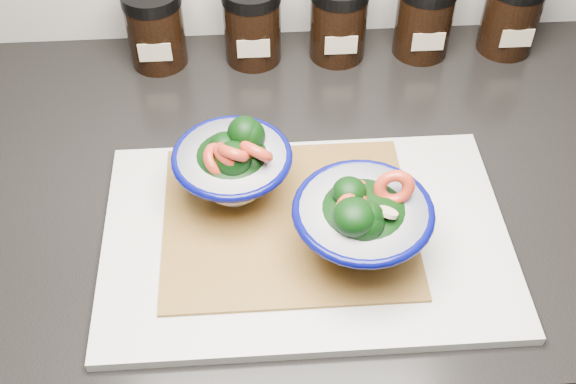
{
  "coord_description": "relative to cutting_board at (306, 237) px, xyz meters",
  "views": [
    {
      "loc": [
        -0.12,
        0.83,
        1.53
      ],
      "look_at": [
        -0.08,
        1.36,
        0.96
      ],
      "focal_mm": 45.0,
      "sensor_mm": 36.0,
      "label": 1
    }
  ],
  "objects": [
    {
      "name": "spice_jar_d",
      "position": [
        0.2,
        0.35,
        0.05
      ],
      "size": [
        0.08,
        0.08,
        0.11
      ],
      "color": "black",
      "rests_on": "countertop"
    },
    {
      "name": "bowl_right",
      "position": [
        0.05,
        -0.03,
        0.06
      ],
      "size": [
        0.15,
        0.15,
        0.11
      ],
      "rotation": [
        0.0,
        0.0,
        -0.15
      ],
      "color": "white",
      "rests_on": "bamboo_mat"
    },
    {
      "name": "bowl_left",
      "position": [
        -0.08,
        0.07,
        0.05
      ],
      "size": [
        0.14,
        0.14,
        0.1
      ],
      "rotation": [
        0.0,
        0.0,
        0.2
      ],
      "color": "white",
      "rests_on": "bamboo_mat"
    },
    {
      "name": "spice_jar_b",
      "position": [
        -0.05,
        0.35,
        0.05
      ],
      "size": [
        0.08,
        0.08,
        0.11
      ],
      "color": "black",
      "rests_on": "countertop"
    },
    {
      "name": "spice_jar_e",
      "position": [
        0.32,
        0.35,
        0.05
      ],
      "size": [
        0.08,
        0.08,
        0.11
      ],
      "color": "black",
      "rests_on": "countertop"
    },
    {
      "name": "cabinet",
      "position": [
        0.06,
        0.11,
        -0.48
      ],
      "size": [
        3.43,
        0.58,
        0.86
      ],
      "primitive_type": "cube",
      "color": "black",
      "rests_on": "ground"
    },
    {
      "name": "countertop",
      "position": [
        0.06,
        0.11,
        -0.03
      ],
      "size": [
        3.5,
        0.6,
        0.04
      ],
      "primitive_type": "cube",
      "color": "black",
      "rests_on": "cabinet"
    },
    {
      "name": "spice_jar_a",
      "position": [
        -0.18,
        0.35,
        0.05
      ],
      "size": [
        0.08,
        0.08,
        0.11
      ],
      "color": "black",
      "rests_on": "countertop"
    },
    {
      "name": "bamboo_mat",
      "position": [
        -0.02,
        0.02,
        0.01
      ],
      "size": [
        0.28,
        0.24,
        0.0
      ],
      "primitive_type": "cube",
      "color": "#A97B32",
      "rests_on": "cutting_board"
    },
    {
      "name": "spice_jar_c",
      "position": [
        0.07,
        0.35,
        0.05
      ],
      "size": [
        0.08,
        0.08,
        0.11
      ],
      "color": "black",
      "rests_on": "countertop"
    },
    {
      "name": "cutting_board",
      "position": [
        0.0,
        0.0,
        0.0
      ],
      "size": [
        0.45,
        0.3,
        0.01
      ],
      "primitive_type": "cube",
      "color": "silver",
      "rests_on": "countertop"
    }
  ]
}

